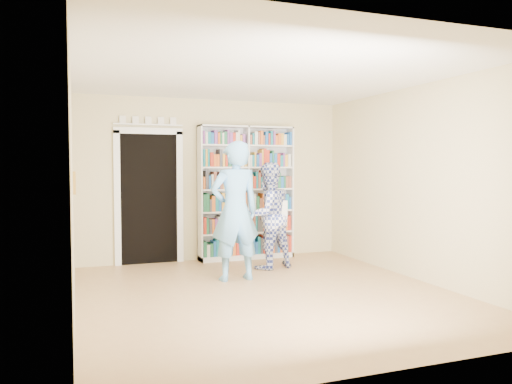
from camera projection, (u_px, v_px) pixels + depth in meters
The scene contains 11 objects.
floor at pixel (268, 294), 6.18m from camera, with size 5.00×5.00×0.00m, color #AD7F53.
ceiling at pixel (268, 74), 6.04m from camera, with size 5.00×5.00×0.00m, color white.
wall_back at pixel (214, 180), 8.45m from camera, with size 4.50×4.50×0.00m, color beige.
wall_left at pixel (72, 188), 5.34m from camera, with size 5.00×5.00×0.00m, color beige.
wall_right at pixel (420, 183), 6.87m from camera, with size 5.00×5.00×0.00m, color beige.
bookshelf at pixel (246, 192), 8.49m from camera, with size 1.64×0.31×2.26m.
doorway at pixel (149, 191), 8.07m from camera, with size 1.10×0.08×2.43m.
wall_art at pixel (74, 183), 5.53m from camera, with size 0.03×0.25×0.25m, color brown.
man_blue at pixel (235, 211), 6.89m from camera, with size 0.70×0.46×1.93m, color #68ADE9.
man_plaid at pixel (268, 216), 7.69m from camera, with size 0.80×0.62×1.64m, color navy.
paper_sheet at pixel (281, 210), 7.57m from camera, with size 0.19×0.01×0.27m, color white.
Camera 1 is at (-2.22, -5.69, 1.59)m, focal length 35.00 mm.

